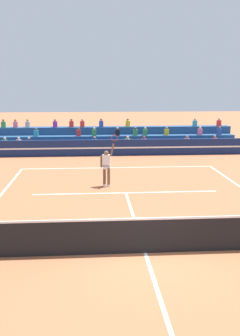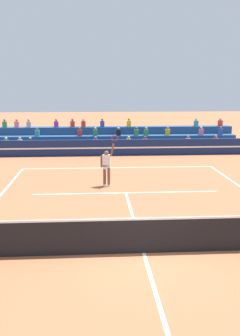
{
  "view_description": "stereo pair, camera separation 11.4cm",
  "coord_description": "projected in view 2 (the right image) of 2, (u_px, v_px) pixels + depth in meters",
  "views": [
    {
      "loc": [
        -1.49,
        -10.44,
        4.73
      ],
      "look_at": [
        -0.24,
        6.62,
        1.1
      ],
      "focal_mm": 42.0,
      "sensor_mm": 36.0,
      "label": 1
    },
    {
      "loc": [
        -1.37,
        -10.45,
        4.73
      ],
      "look_at": [
        -0.24,
        6.62,
        1.1
      ],
      "focal_mm": 42.0,
      "sensor_mm": 36.0,
      "label": 2
    }
  ],
  "objects": [
    {
      "name": "ground_plane",
      "position": [
        144.0,
        253.0,
        11.27
      ],
      "size": [
        120.0,
        120.0,
        0.0
      ],
      "primitive_type": "plane",
      "color": "#AD603D"
    },
    {
      "name": "court_lines",
      "position": [
        144.0,
        253.0,
        11.26
      ],
      "size": [
        11.1,
        23.9,
        0.01
      ],
      "color": "white",
      "rests_on": "ground"
    },
    {
      "name": "tennis_net",
      "position": [
        144.0,
        235.0,
        11.15
      ],
      "size": [
        12.0,
        0.1,
        1.1
      ],
      "color": "black",
      "rests_on": "ground"
    },
    {
      "name": "sponsor_banner_wall",
      "position": [
        115.0,
        148.0,
        26.71
      ],
      "size": [
        18.0,
        0.26,
        1.1
      ],
      "color": "navy",
      "rests_on": "ground"
    },
    {
      "name": "bleacher_stand",
      "position": [
        113.0,
        141.0,
        29.17
      ],
      "size": [
        18.13,
        2.85,
        2.28
      ],
      "color": "navy",
      "rests_on": "ground"
    },
    {
      "name": "tennis_player",
      "position": [
        107.0,
        166.0,
        18.52
      ],
      "size": [
        0.84,
        0.4,
        2.5
      ],
      "color": "brown",
      "rests_on": "ground"
    },
    {
      "name": "tennis_ball",
      "position": [
        234.0,
        231.0,
        12.84
      ],
      "size": [
        0.07,
        0.07,
        0.07
      ],
      "primitive_type": "sphere",
      "color": "#C6DB33",
      "rests_on": "ground"
    }
  ]
}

